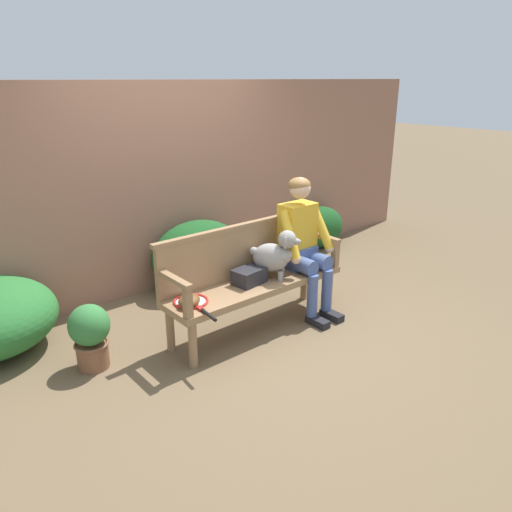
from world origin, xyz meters
The scene contains 14 objects.
ground_plane centered at (0.00, 0.00, 0.00)m, with size 40.00×40.00×0.00m, color brown.
brick_garden_fence centered at (0.00, 1.56, 1.09)m, with size 8.00×0.30×2.18m, color #936651.
hedge_bush_mid_right centered at (0.15, 1.17, 0.37)m, with size 1.08×0.71×0.75m, color #194C1E.
hedge_bush_far_left centered at (2.16, 1.23, 0.28)m, with size 0.78×0.51×0.56m, color #194C1E.
garden_bench centered at (0.00, 0.00, 0.40)m, with size 1.77×0.47×0.46m.
bench_backrest centered at (0.00, 0.20, 0.72)m, with size 1.81×0.06×0.50m.
bench_armrest_left_end centered at (-0.84, -0.08, 0.66)m, with size 0.06×0.47×0.28m.
bench_armrest_right_end centered at (0.84, -0.08, 0.66)m, with size 0.06×0.47×0.28m.
person_seated centered at (0.58, -0.01, 0.74)m, with size 0.56×0.63×1.33m.
dog_on_bench centered at (0.20, -0.04, 0.69)m, with size 0.39×0.42×0.46m.
tennis_racket centered at (-0.68, 0.00, 0.47)m, with size 0.32×0.57×0.03m.
baseball_glove centered at (-0.73, -0.02, 0.51)m, with size 0.22×0.17×0.09m, color brown.
sports_bag centered at (-0.07, 0.02, 0.53)m, with size 0.28×0.20×0.14m, color #232328.
potted_plant centered at (-1.42, 0.35, 0.30)m, with size 0.32×0.32×0.54m.
Camera 1 is at (-2.63, -3.11, 2.20)m, focal length 34.44 mm.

